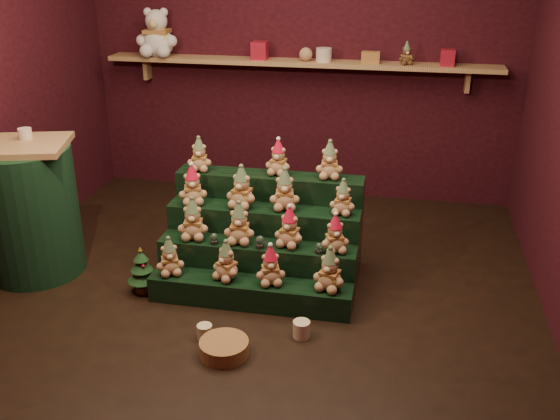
% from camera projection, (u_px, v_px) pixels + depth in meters
% --- Properties ---
extents(ground, '(4.00, 4.00, 0.00)m').
position_uv_depth(ground, '(253.00, 290.00, 4.47)').
color(ground, black).
rests_on(ground, ground).
extents(back_wall, '(4.00, 0.10, 2.80)m').
position_uv_depth(back_wall, '(302.00, 48.00, 5.78)').
color(back_wall, black).
rests_on(back_wall, ground).
extents(front_wall, '(4.00, 0.10, 2.80)m').
position_uv_depth(front_wall, '(102.00, 233.00, 2.08)').
color(front_wall, black).
rests_on(front_wall, ground).
extents(back_shelf, '(3.60, 0.26, 0.24)m').
position_uv_depth(back_shelf, '(299.00, 63.00, 5.66)').
color(back_shelf, tan).
rests_on(back_shelf, ground).
extents(riser_tier_front, '(1.40, 0.22, 0.18)m').
position_uv_depth(riser_tier_front, '(250.00, 293.00, 4.26)').
color(riser_tier_front, black).
rests_on(riser_tier_front, ground).
extents(riser_tier_midfront, '(1.40, 0.22, 0.36)m').
position_uv_depth(riser_tier_midfront, '(257.00, 266.00, 4.43)').
color(riser_tier_midfront, black).
rests_on(riser_tier_midfront, ground).
extents(riser_tier_midback, '(1.40, 0.22, 0.54)m').
position_uv_depth(riser_tier_midback, '(264.00, 242.00, 4.59)').
color(riser_tier_midback, black).
rests_on(riser_tier_midback, ground).
extents(riser_tier_back, '(1.40, 0.22, 0.72)m').
position_uv_depth(riser_tier_back, '(270.00, 219.00, 4.75)').
color(riser_tier_back, black).
rests_on(riser_tier_back, ground).
extents(teddy_0, '(0.25, 0.24, 0.27)m').
position_uv_depth(teddy_0, '(169.00, 256.00, 4.28)').
color(teddy_0, tan).
rests_on(teddy_0, riser_tier_front).
extents(teddy_1, '(0.26, 0.25, 0.28)m').
position_uv_depth(teddy_1, '(226.00, 260.00, 4.21)').
color(teddy_1, tan).
rests_on(teddy_1, riser_tier_front).
extents(teddy_2, '(0.24, 0.23, 0.28)m').
position_uv_depth(teddy_2, '(270.00, 265.00, 4.15)').
color(teddy_2, tan).
rests_on(teddy_2, riser_tier_front).
extents(teddy_3, '(0.26, 0.24, 0.30)m').
position_uv_depth(teddy_3, '(330.00, 269.00, 4.08)').
color(teddy_3, tan).
rests_on(teddy_3, riser_tier_front).
extents(teddy_4, '(0.24, 0.23, 0.30)m').
position_uv_depth(teddy_4, '(193.00, 219.00, 4.38)').
color(teddy_4, tan).
rests_on(teddy_4, riser_tier_midfront).
extents(teddy_5, '(0.23, 0.21, 0.30)m').
position_uv_depth(teddy_5, '(239.00, 223.00, 4.32)').
color(teddy_5, tan).
rests_on(teddy_5, riser_tier_midfront).
extents(teddy_6, '(0.24, 0.22, 0.28)m').
position_uv_depth(teddy_6, '(289.00, 227.00, 4.27)').
color(teddy_6, tan).
rests_on(teddy_6, riser_tier_midfront).
extents(teddy_7, '(0.24, 0.23, 0.27)m').
position_uv_depth(teddy_7, '(335.00, 234.00, 4.20)').
color(teddy_7, tan).
rests_on(teddy_7, riser_tier_midfront).
extents(teddy_8, '(0.25, 0.24, 0.29)m').
position_uv_depth(teddy_8, '(192.00, 185.00, 4.51)').
color(teddy_8, tan).
rests_on(teddy_8, riser_tier_midback).
extents(teddy_9, '(0.25, 0.23, 0.31)m').
position_uv_depth(teddy_9, '(242.00, 187.00, 4.45)').
color(teddy_9, tan).
rests_on(teddy_9, riser_tier_midback).
extents(teddy_10, '(0.25, 0.23, 0.30)m').
position_uv_depth(teddy_10, '(285.00, 189.00, 4.41)').
color(teddy_10, tan).
rests_on(teddy_10, riser_tier_midback).
extents(teddy_11, '(0.20, 0.19, 0.25)m').
position_uv_depth(teddy_11, '(343.00, 197.00, 4.34)').
color(teddy_11, tan).
rests_on(teddy_11, riser_tier_midback).
extents(teddy_12, '(0.21, 0.19, 0.25)m').
position_uv_depth(teddy_12, '(199.00, 154.00, 4.64)').
color(teddy_12, tan).
rests_on(teddy_12, riser_tier_back).
extents(teddy_13, '(0.21, 0.19, 0.26)m').
position_uv_depth(teddy_13, '(278.00, 157.00, 4.56)').
color(teddy_13, tan).
rests_on(teddy_13, riser_tier_back).
extents(teddy_14, '(0.22, 0.20, 0.27)m').
position_uv_depth(teddy_14, '(330.00, 160.00, 4.49)').
color(teddy_14, tan).
rests_on(teddy_14, riser_tier_back).
extents(snow_globe_a, '(0.06, 0.06, 0.08)m').
position_uv_depth(snow_globe_a, '(214.00, 239.00, 4.34)').
color(snow_globe_a, black).
rests_on(snow_globe_a, riser_tier_midfront).
extents(snow_globe_b, '(0.07, 0.07, 0.09)m').
position_uv_depth(snow_globe_b, '(260.00, 242.00, 4.28)').
color(snow_globe_b, black).
rests_on(snow_globe_b, riser_tier_midfront).
extents(snow_globe_c, '(0.06, 0.06, 0.08)m').
position_uv_depth(snow_globe_c, '(319.00, 248.00, 4.21)').
color(snow_globe_c, black).
rests_on(snow_globe_c, riser_tier_midfront).
extents(side_table, '(0.78, 0.71, 1.01)m').
position_uv_depth(side_table, '(29.00, 209.00, 4.57)').
color(side_table, tan).
rests_on(side_table, ground).
extents(table_ornament, '(0.10, 0.10, 0.08)m').
position_uv_depth(table_ornament, '(25.00, 134.00, 4.44)').
color(table_ornament, beige).
rests_on(table_ornament, side_table).
extents(mini_christmas_tree, '(0.21, 0.21, 0.36)m').
position_uv_depth(mini_christmas_tree, '(142.00, 270.00, 4.39)').
color(mini_christmas_tree, '#482E19').
rests_on(mini_christmas_tree, ground).
extents(mug_left, '(0.10, 0.10, 0.10)m').
position_uv_depth(mug_left, '(205.00, 332.00, 3.91)').
color(mug_left, beige).
rests_on(mug_left, ground).
extents(mug_right, '(0.11, 0.11, 0.11)m').
position_uv_depth(mug_right, '(301.00, 329.00, 3.92)').
color(mug_right, beige).
rests_on(mug_right, ground).
extents(wicker_basket, '(0.32, 0.32, 0.09)m').
position_uv_depth(wicker_basket, '(224.00, 348.00, 3.76)').
color(wicker_basket, olive).
rests_on(wicker_basket, ground).
extents(white_bear, '(0.41, 0.38, 0.55)m').
position_uv_depth(white_bear, '(157.00, 26.00, 5.75)').
color(white_bear, silver).
rests_on(white_bear, back_shelf).
extents(brown_bear, '(0.17, 0.16, 0.19)m').
position_uv_depth(brown_bear, '(406.00, 54.00, 5.41)').
color(brown_bear, '#4E331A').
rests_on(brown_bear, back_shelf).
extents(gift_tin_red_a, '(0.14, 0.14, 0.16)m').
position_uv_depth(gift_tin_red_a, '(260.00, 51.00, 5.66)').
color(gift_tin_red_a, '#AF1B30').
rests_on(gift_tin_red_a, back_shelf).
extents(gift_tin_cream, '(0.14, 0.14, 0.12)m').
position_uv_depth(gift_tin_cream, '(324.00, 55.00, 5.56)').
color(gift_tin_cream, beige).
rests_on(gift_tin_cream, back_shelf).
extents(gift_tin_red_b, '(0.12, 0.12, 0.14)m').
position_uv_depth(gift_tin_red_b, '(447.00, 58.00, 5.36)').
color(gift_tin_red_b, '#AF1B30').
rests_on(gift_tin_red_b, back_shelf).
extents(shelf_plush_ball, '(0.12, 0.12, 0.12)m').
position_uv_depth(shelf_plush_ball, '(306.00, 54.00, 5.59)').
color(shelf_plush_ball, tan).
rests_on(shelf_plush_ball, back_shelf).
extents(scarf_gift_box, '(0.16, 0.10, 0.10)m').
position_uv_depth(scarf_gift_box, '(371.00, 57.00, 5.49)').
color(scarf_gift_box, '#CC4D1C').
rests_on(scarf_gift_box, back_shelf).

